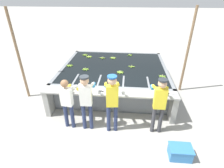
{
  "coord_description": "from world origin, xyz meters",
  "views": [
    {
      "loc": [
        0.5,
        -4.25,
        3.64
      ],
      "look_at": [
        0.0,
        1.23,
        0.65
      ],
      "focal_mm": 28.0,
      "sensor_mm": 36.0,
      "label": 1
    }
  ],
  "objects_px": {
    "banana_bunch_floating_3": "(85,55)",
    "support_post_left": "(19,57)",
    "banana_bunch_floating_0": "(132,66)",
    "banana_bunch_floating_2": "(120,72)",
    "worker_1": "(86,98)",
    "worker_3": "(160,101)",
    "worker_2": "(112,98)",
    "knife_0": "(104,92)",
    "banana_bunch_floating_4": "(102,58)",
    "knife_1": "(170,94)",
    "banana_bunch_floating_8": "(162,76)",
    "banana_bunch_floating_5": "(70,65)",
    "worker_0": "(68,100)",
    "banana_bunch_floating_9": "(113,58)",
    "banana_bunch_floating_1": "(86,69)",
    "crate": "(180,152)",
    "support_post_right": "(187,52)",
    "banana_bunch_floating_7": "(89,57)",
    "banana_bunch_floating_6": "(130,55)"
  },
  "relations": [
    {
      "from": "banana_bunch_floating_3",
      "to": "banana_bunch_floating_5",
      "type": "relative_size",
      "value": 1.0
    },
    {
      "from": "banana_bunch_floating_9",
      "to": "banana_bunch_floating_2",
      "type": "bearing_deg",
      "value": -75.54
    },
    {
      "from": "worker_0",
      "to": "banana_bunch_floating_8",
      "type": "distance_m",
      "value": 3.35
    },
    {
      "from": "banana_bunch_floating_7",
      "to": "banana_bunch_floating_8",
      "type": "distance_m",
      "value": 3.49
    },
    {
      "from": "banana_bunch_floating_0",
      "to": "banana_bunch_floating_3",
      "type": "bearing_deg",
      "value": 150.77
    },
    {
      "from": "banana_bunch_floating_1",
      "to": "banana_bunch_floating_3",
      "type": "distance_m",
      "value": 1.68
    },
    {
      "from": "banana_bunch_floating_9",
      "to": "worker_2",
      "type": "bearing_deg",
      "value": -85.63
    },
    {
      "from": "worker_0",
      "to": "banana_bunch_floating_6",
      "type": "xyz_separation_m",
      "value": [
        1.74,
        3.91,
        0.02
      ]
    },
    {
      "from": "banana_bunch_floating_4",
      "to": "support_post_right",
      "type": "distance_m",
      "value": 3.49
    },
    {
      "from": "banana_bunch_floating_4",
      "to": "banana_bunch_floating_8",
      "type": "distance_m",
      "value": 2.9
    },
    {
      "from": "support_post_left",
      "to": "support_post_right",
      "type": "distance_m",
      "value": 6.03
    },
    {
      "from": "banana_bunch_floating_5",
      "to": "knife_0",
      "type": "xyz_separation_m",
      "value": [
        1.66,
        -1.9,
        -0.01
      ]
    },
    {
      "from": "banana_bunch_floating_4",
      "to": "banana_bunch_floating_9",
      "type": "bearing_deg",
      "value": 6.42
    },
    {
      "from": "worker_1",
      "to": "worker_3",
      "type": "relative_size",
      "value": 1.0
    },
    {
      "from": "banana_bunch_floating_1",
      "to": "support_post_left",
      "type": "height_order",
      "value": "support_post_left"
    },
    {
      "from": "banana_bunch_floating_0",
      "to": "banana_bunch_floating_9",
      "type": "bearing_deg",
      "value": 131.21
    },
    {
      "from": "worker_1",
      "to": "banana_bunch_floating_0",
      "type": "height_order",
      "value": "worker_1"
    },
    {
      "from": "banana_bunch_floating_2",
      "to": "banana_bunch_floating_5",
      "type": "bearing_deg",
      "value": 167.33
    },
    {
      "from": "banana_bunch_floating_5",
      "to": "knife_0",
      "type": "relative_size",
      "value": 0.81
    },
    {
      "from": "banana_bunch_floating_1",
      "to": "banana_bunch_floating_6",
      "type": "xyz_separation_m",
      "value": [
        1.7,
        1.81,
        0.0
      ]
    },
    {
      "from": "worker_1",
      "to": "banana_bunch_floating_4",
      "type": "relative_size",
      "value": 6.08
    },
    {
      "from": "banana_bunch_floating_0",
      "to": "banana_bunch_floating_4",
      "type": "xyz_separation_m",
      "value": [
        -1.29,
        0.88,
        0.0
      ]
    },
    {
      "from": "worker_2",
      "to": "knife_0",
      "type": "xyz_separation_m",
      "value": [
        -0.29,
        0.56,
        -0.14
      ]
    },
    {
      "from": "banana_bunch_floating_7",
      "to": "knife_1",
      "type": "height_order",
      "value": "banana_bunch_floating_7"
    },
    {
      "from": "worker_0",
      "to": "knife_1",
      "type": "relative_size",
      "value": 4.47
    },
    {
      "from": "knife_1",
      "to": "support_post_left",
      "type": "bearing_deg",
      "value": 169.73
    },
    {
      "from": "worker_0",
      "to": "banana_bunch_floating_2",
      "type": "bearing_deg",
      "value": 54.57
    },
    {
      "from": "worker_2",
      "to": "banana_bunch_floating_9",
      "type": "xyz_separation_m",
      "value": [
        -0.27,
        3.51,
        -0.14
      ]
    },
    {
      "from": "banana_bunch_floating_4",
      "to": "banana_bunch_floating_5",
      "type": "height_order",
      "value": "same"
    },
    {
      "from": "banana_bunch_floating_7",
      "to": "banana_bunch_floating_9",
      "type": "relative_size",
      "value": 1.01
    },
    {
      "from": "banana_bunch_floating_6",
      "to": "support_post_right",
      "type": "bearing_deg",
      "value": -34.08
    },
    {
      "from": "crate",
      "to": "support_post_left",
      "type": "xyz_separation_m",
      "value": [
        -5.11,
        2.35,
        1.44
      ]
    },
    {
      "from": "banana_bunch_floating_3",
      "to": "support_post_left",
      "type": "xyz_separation_m",
      "value": [
        -1.77,
        -2.25,
        0.65
      ]
    },
    {
      "from": "worker_2",
      "to": "banana_bunch_floating_0",
      "type": "distance_m",
      "value": 2.64
    },
    {
      "from": "banana_bunch_floating_4",
      "to": "crate",
      "type": "relative_size",
      "value": 0.51
    },
    {
      "from": "banana_bunch_floating_0",
      "to": "banana_bunch_floating_6",
      "type": "distance_m",
      "value": 1.38
    },
    {
      "from": "banana_bunch_floating_6",
      "to": "worker_1",
      "type": "bearing_deg",
      "value": -106.89
    },
    {
      "from": "banana_bunch_floating_0",
      "to": "support_post_right",
      "type": "xyz_separation_m",
      "value": [
        2.02,
        -0.03,
        0.65
      ]
    },
    {
      "from": "banana_bunch_floating_0",
      "to": "banana_bunch_floating_4",
      "type": "height_order",
      "value": "same"
    },
    {
      "from": "worker_1",
      "to": "worker_2",
      "type": "relative_size",
      "value": 0.97
    },
    {
      "from": "worker_2",
      "to": "support_post_right",
      "type": "bearing_deg",
      "value": 44.86
    },
    {
      "from": "banana_bunch_floating_1",
      "to": "banana_bunch_floating_4",
      "type": "xyz_separation_m",
      "value": [
        0.47,
        1.31,
        0.0
      ]
    },
    {
      "from": "banana_bunch_floating_2",
      "to": "banana_bunch_floating_0",
      "type": "bearing_deg",
      "value": 54.1
    },
    {
      "from": "banana_bunch_floating_8",
      "to": "knife_0",
      "type": "distance_m",
      "value": 2.26
    },
    {
      "from": "worker_0",
      "to": "worker_3",
      "type": "relative_size",
      "value": 0.92
    },
    {
      "from": "banana_bunch_floating_2",
      "to": "support_post_left",
      "type": "height_order",
      "value": "support_post_left"
    },
    {
      "from": "banana_bunch_floating_8",
      "to": "knife_1",
      "type": "relative_size",
      "value": 0.8
    },
    {
      "from": "worker_0",
      "to": "banana_bunch_floating_9",
      "type": "bearing_deg",
      "value": 74.03
    },
    {
      "from": "banana_bunch_floating_0",
      "to": "banana_bunch_floating_5",
      "type": "bearing_deg",
      "value": -177.21
    },
    {
      "from": "worker_1",
      "to": "worker_3",
      "type": "xyz_separation_m",
      "value": [
        1.97,
        0.04,
        -0.01
      ]
    }
  ]
}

